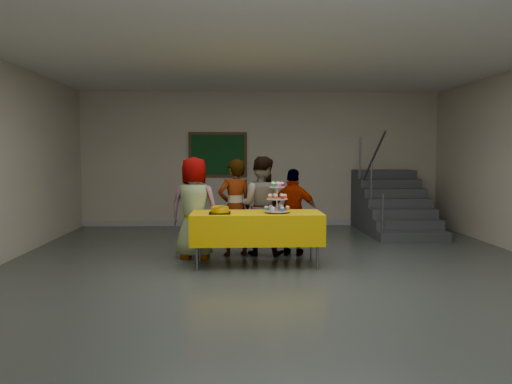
% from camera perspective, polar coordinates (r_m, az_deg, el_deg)
% --- Properties ---
extents(room_shell, '(10.00, 10.04, 3.02)m').
position_cam_1_polar(room_shell, '(6.27, 3.01, 9.14)').
color(room_shell, '#4C514C').
rests_on(room_shell, ground).
extents(bake_table, '(1.88, 0.78, 0.77)m').
position_cam_1_polar(bake_table, '(7.21, 0.07, -4.04)').
color(bake_table, '#595960').
rests_on(bake_table, ground).
extents(cupcake_stand, '(0.38, 0.38, 0.44)m').
position_cam_1_polar(cupcake_stand, '(7.11, 2.42, -0.90)').
color(cupcake_stand, silver).
rests_on(cupcake_stand, bake_table).
extents(bear_cake, '(0.32, 0.36, 0.12)m').
position_cam_1_polar(bear_cake, '(7.06, -4.14, -1.99)').
color(bear_cake, black).
rests_on(bear_cake, bake_table).
extents(schoolchild_a, '(0.85, 0.65, 1.57)m').
position_cam_1_polar(schoolchild_a, '(7.74, -7.06, -1.80)').
color(schoolchild_a, slate).
rests_on(schoolchild_a, ground).
extents(schoolchild_b, '(0.65, 0.53, 1.53)m').
position_cam_1_polar(schoolchild_b, '(7.89, -2.42, -1.79)').
color(schoolchild_b, slate).
rests_on(schoolchild_b, ground).
extents(schoolchild_c, '(0.88, 0.76, 1.57)m').
position_cam_1_polar(schoolchild_c, '(7.94, 0.55, -1.59)').
color(schoolchild_c, slate).
rests_on(schoolchild_c, ground).
extents(schoolchild_d, '(0.87, 0.57, 1.38)m').
position_cam_1_polar(schoolchild_d, '(7.92, 4.33, -2.33)').
color(schoolchild_d, slate).
rests_on(schoolchild_d, ground).
extents(staircase, '(1.30, 2.40, 2.04)m').
position_cam_1_polar(staircase, '(10.90, 15.14, -1.71)').
color(staircase, '#424447').
rests_on(staircase, ground).
extents(noticeboard, '(1.30, 0.05, 1.00)m').
position_cam_1_polar(noticeboard, '(11.17, -4.37, 4.28)').
color(noticeboard, '#472B16').
rests_on(noticeboard, ground).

